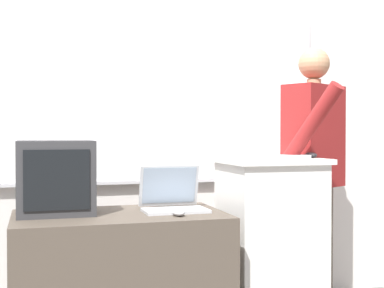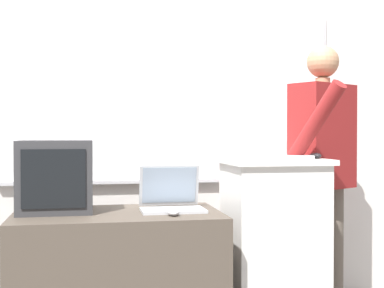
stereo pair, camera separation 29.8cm
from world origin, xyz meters
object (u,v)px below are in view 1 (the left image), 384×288
Objects in this scene: lectern_podium at (270,247)px; person_presenter at (314,164)px; side_desk at (120,287)px; laptop at (172,198)px; crt_monitor at (55,177)px; computer_mouse_by_keyboard at (311,155)px; wireless_keyboard at (276,157)px; computer_mouse_by_laptop at (178,213)px.

person_presenter reaches higher than lectern_podium.
laptop reaches higher than side_desk.
lectern_podium is 0.91m from side_desk.
laptop is at bearing -5.94° from crt_monitor.
wireless_keyboard is at bearing -179.16° from computer_mouse_by_keyboard.
person_presenter is 1.60m from crt_monitor.
person_presenter is 5.10× the size of laptop.
crt_monitor is (-1.45, 0.09, -0.10)m from computer_mouse_by_keyboard.
computer_mouse_by_keyboard is 0.25× the size of crt_monitor.
wireless_keyboard is at bearing 0.78° from side_desk.
person_presenter is at bearing 56.51° from computer_mouse_by_keyboard.
lectern_podium is 0.63m from person_presenter.
computer_mouse_by_laptop is (-0.02, -0.20, -0.05)m from laptop.
laptop is at bearing 84.51° from computer_mouse_by_laptop.
lectern_podium is 3.09× the size of laptop.
lectern_podium is 0.59m from computer_mouse_by_keyboard.
laptop is (-0.98, -0.20, -0.16)m from person_presenter.
side_desk is 10.93× the size of computer_mouse_by_keyboard.
wireless_keyboard is at bearing -2.78° from laptop.
laptop is 3.41× the size of computer_mouse_by_laptop.
side_desk is 1.32m from computer_mouse_by_keyboard.
crt_monitor is (-1.22, 0.03, 0.44)m from lectern_podium.
laptop is (0.29, 0.04, 0.46)m from side_desk.
person_presenter reaches higher than computer_mouse_by_laptop.
person_presenter reaches higher than crt_monitor.
lectern_podium is at bearing 174.77° from person_presenter.
computer_mouse_by_keyboard is 1.45m from crt_monitor.
crt_monitor is at bearing 175.62° from wireless_keyboard.
laptop is at bearing 178.21° from computer_mouse_by_keyboard.
person_presenter is 17.39× the size of computer_mouse_by_keyboard.
lectern_podium is at bearing -1.25° from crt_monitor.
computer_mouse_by_laptop is at bearing 173.63° from person_presenter.
person_presenter is at bearing 4.89° from crt_monitor.
lectern_podium is 0.72m from computer_mouse_by_laptop.
wireless_keyboard is at bearing -4.38° from crt_monitor.
computer_mouse_by_laptop is at bearing -95.49° from laptop.
person_presenter is at bearing 22.04° from computer_mouse_by_laptop.
computer_mouse_by_keyboard is at bearing -3.56° from crt_monitor.
computer_mouse_by_laptop is 1.00× the size of computer_mouse_by_keyboard.
computer_mouse_by_laptop is 0.91m from computer_mouse_by_keyboard.
person_presenter is (0.38, 0.16, 0.48)m from lectern_podium.
laptop is at bearing 163.15° from person_presenter.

